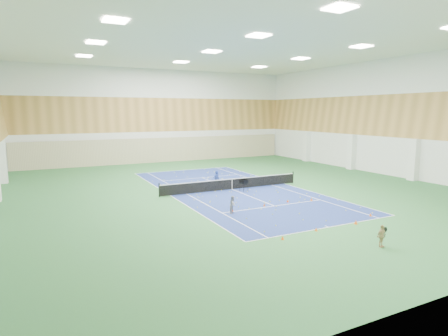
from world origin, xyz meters
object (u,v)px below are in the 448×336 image
at_px(child_apron, 382,236).
at_px(coach, 216,180).
at_px(child_court, 233,205).
at_px(ball_cart, 244,185).
at_px(tennis_net, 232,183).

bearing_deg(child_apron, coach, 88.00).
distance_m(coach, child_court, 7.67).
height_order(coach, child_apron, coach).
bearing_deg(ball_cart, child_court, -136.90).
bearing_deg(child_court, child_apron, -111.20).
distance_m(tennis_net, ball_cart, 1.21).
height_order(coach, ball_cart, coach).
bearing_deg(tennis_net, child_court, -117.33).
xyz_separation_m(coach, child_apron, (1.30, -16.05, -0.26)).
bearing_deg(child_apron, ball_cart, 81.65).
relative_size(child_apron, ball_cart, 1.12).
height_order(child_court, ball_cart, child_court).
xyz_separation_m(coach, ball_cart, (1.73, -1.68, -0.32)).
distance_m(tennis_net, child_court, 7.56).
height_order(tennis_net, child_court, child_court).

